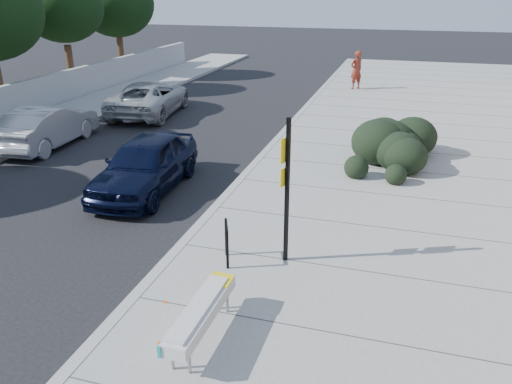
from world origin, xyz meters
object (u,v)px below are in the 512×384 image
Objects in this scene: sedan_navy at (145,164)px; wagon_silver at (47,126)px; bench at (201,313)px; sign_post at (287,183)px; suv_silver at (150,98)px; bike_rack at (227,239)px; pedestrian at (356,70)px.

sedan_navy is 5.84m from wagon_silver.
bench is 0.69× the size of sign_post.
sign_post is at bearing -35.53° from sedan_navy.
sedan_navy reaches higher than suv_silver.
bike_rack is (-0.41, 2.30, 0.03)m from bench.
sedan_navy is 1.01× the size of wagon_silver.
sign_post is (0.66, 2.70, 1.15)m from bench.
sign_post reaches higher than sedan_navy.
bench is at bearing 45.92° from pedestrian.
wagon_silver is (-5.19, 2.69, -0.03)m from sedan_navy.
sign_post is at bearing 77.28° from bench.
bench is 2.40× the size of bike_rack.
wagon_silver is 2.21× the size of pedestrian.
sedan_navy is 2.23× the size of pedestrian.
sedan_navy is 8.84m from suv_silver.
pedestrian is at bearing -143.98° from suv_silver.
sign_post reaches higher than wagon_silver.
sedan_navy is at bearing 109.34° from suv_silver.
suv_silver reaches higher than bike_rack.
sign_post reaches higher than bench.
bench is at bearing 112.85° from suv_silver.
suv_silver is (-7.89, 13.43, 0.09)m from bench.
bike_rack is 10.51m from wagon_silver.
sign_post is 11.25m from wagon_silver.
bike_rack is 0.19× the size of sedan_navy.
sign_post is at bearing 47.95° from pedestrian.
sedan_navy is at bearing 148.88° from wagon_silver.
bike_rack is 13.42m from suv_silver.
sign_post is at bearing 120.97° from suv_silver.
pedestrian is at bearing -129.35° from wagon_silver.
wagon_silver is 0.84× the size of suv_silver.
sedan_navy is at bearing 126.12° from bench.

